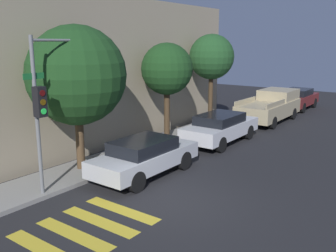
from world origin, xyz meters
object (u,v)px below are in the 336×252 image
object	(u,v)px
traffic_light_pole	(48,91)
tree_midblock	(167,70)
sedan_near_corner	(145,156)
tree_far_end	(212,57)
sedan_far_end	(298,98)
tree_near_corner	(77,76)
pickup_truck	(271,106)
sedan_middle	(220,127)

from	to	relation	value
traffic_light_pole	tree_midblock	distance (m)	7.38
sedan_near_corner	tree_far_end	bearing A→B (deg)	14.59
sedan_far_end	tree_near_corner	bearing A→B (deg)	173.12
sedan_near_corner	tree_near_corner	size ratio (longest dim) A/B	0.82
pickup_truck	tree_far_end	xyz separation A→B (m)	(-3.54, 2.21, 2.99)
tree_near_corner	tree_far_end	distance (m)	9.57
sedan_middle	sedan_far_end	distance (m)	11.55
pickup_truck	tree_far_end	world-z (taller)	tree_far_end
sedan_near_corner	sedan_middle	xyz separation A→B (m)	(5.66, 0.00, 0.03)
sedan_near_corner	sedan_far_end	size ratio (longest dim) A/B	1.02
tree_near_corner	sedan_near_corner	bearing A→B (deg)	-63.96
sedan_near_corner	tree_midblock	world-z (taller)	tree_midblock
tree_near_corner	tree_far_end	bearing A→B (deg)	0.00
sedan_middle	pickup_truck	xyz separation A→B (m)	(6.36, -0.00, 0.16)
sedan_middle	sedan_far_end	size ratio (longest dim) A/B	1.08
tree_far_end	sedan_middle	bearing A→B (deg)	-141.95
traffic_light_pole	tree_near_corner	world-z (taller)	tree_near_corner
tree_near_corner	tree_midblock	size ratio (longest dim) A/B	1.13
tree_far_end	tree_midblock	bearing A→B (deg)	180.00
traffic_light_pole	pickup_truck	world-z (taller)	traffic_light_pole
sedan_middle	tree_near_corner	world-z (taller)	tree_near_corner
pickup_truck	tree_midblock	world-z (taller)	tree_midblock
tree_near_corner	pickup_truck	bearing A→B (deg)	-9.56
sedan_middle	tree_far_end	world-z (taller)	tree_far_end
traffic_light_pole	tree_near_corner	distance (m)	2.15
sedan_near_corner	sedan_far_end	xyz separation A→B (m)	(17.21, 0.00, 0.05)
traffic_light_pole	sedan_far_end	xyz separation A→B (m)	(20.21, -1.27, -2.53)
pickup_truck	tree_midblock	bearing A→B (deg)	164.00
traffic_light_pole	sedan_middle	world-z (taller)	traffic_light_pole
pickup_truck	tree_midblock	xyz separation A→B (m)	(-7.70, 2.21, 2.56)
pickup_truck	traffic_light_pole	bearing A→B (deg)	175.18
traffic_light_pole	sedan_near_corner	distance (m)	4.15
traffic_light_pole	sedan_middle	size ratio (longest dim) A/B	1.06
tree_far_end	pickup_truck	bearing A→B (deg)	-31.94
sedan_far_end	tree_far_end	size ratio (longest dim) A/B	0.83
traffic_light_pole	sedan_middle	bearing A→B (deg)	-8.33
traffic_light_pole	tree_far_end	world-z (taller)	tree_far_end
sedan_middle	sedan_near_corner	bearing A→B (deg)	-180.00
sedan_near_corner	tree_far_end	world-z (taller)	tree_far_end
sedan_far_end	tree_midblock	xyz separation A→B (m)	(-12.89, 2.21, 2.70)
traffic_light_pole	sedan_near_corner	bearing A→B (deg)	-22.91
sedan_middle	tree_midblock	bearing A→B (deg)	121.23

